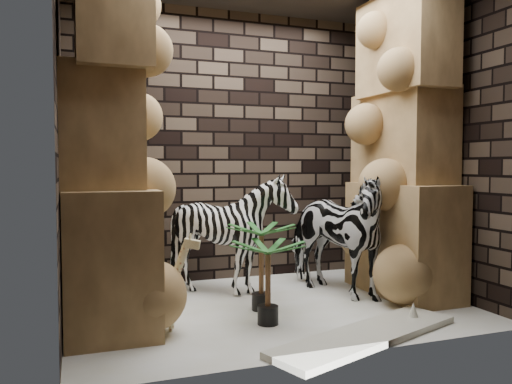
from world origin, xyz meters
name	(u,v)px	position (x,y,z in m)	size (l,w,h in m)	color
floor	(270,307)	(0.00, 0.00, 0.00)	(3.50, 3.50, 0.00)	white
wall_back	(229,146)	(0.00, 1.25, 1.50)	(3.50, 3.50, 0.00)	black
wall_front	(339,132)	(0.00, -1.25, 1.50)	(3.50, 3.50, 0.00)	black
wall_left	(60,137)	(-1.75, 0.00, 1.50)	(3.00, 3.00, 0.00)	black
wall_right	(431,144)	(1.75, 0.00, 1.50)	(3.00, 3.00, 0.00)	black
rock_pillar_left	(107,138)	(-1.40, 0.00, 1.50)	(0.68, 1.30, 3.00)	tan
rock_pillar_right	(404,143)	(1.42, 0.00, 1.50)	(0.58, 1.25, 3.00)	tan
zebra_right	(332,224)	(0.73, 0.20, 0.71)	(0.64, 1.19, 1.41)	white
zebra_left	(231,240)	(-0.19, 0.57, 0.54)	(0.97, 1.20, 1.09)	white
giraffe_toy	(158,281)	(-1.05, -0.31, 0.39)	(0.40, 0.13, 0.78)	beige
palm_front	(261,266)	(-0.11, -0.06, 0.39)	(0.36, 0.36, 0.78)	#194217
palm_back	(268,282)	(-0.20, -0.46, 0.34)	(0.36, 0.36, 0.68)	#194217
surfboard	(367,336)	(0.36, -1.04, 0.03)	(1.72, 0.42, 0.05)	beige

